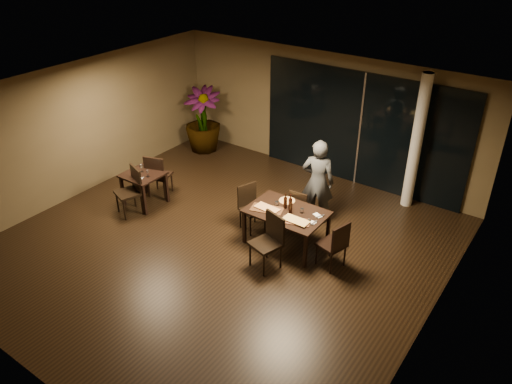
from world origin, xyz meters
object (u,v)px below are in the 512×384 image
(side_table, at_px, (144,179))
(bottle_c, at_px, (290,202))
(chair_main_left, at_px, (250,205))
(main_table, at_px, (287,214))
(diner, at_px, (318,182))
(bottle_a, at_px, (285,201))
(chair_main_near, at_px, (270,238))
(chair_side_near, at_px, (132,188))
(chair_main_right, at_px, (335,243))
(chair_main_far, at_px, (300,207))
(bottle_b, at_px, (291,206))
(potted_plant, at_px, (203,120))
(chair_side_far, at_px, (157,174))

(side_table, distance_m, bottle_c, 3.48)
(side_table, relative_size, chair_main_left, 0.83)
(main_table, height_order, bottle_c, bottle_c)
(side_table, distance_m, diner, 3.82)
(bottle_a, bearing_deg, main_table, -43.39)
(side_table, height_order, chair_main_near, chair_main_near)
(chair_side_near, bearing_deg, chair_main_right, 29.89)
(chair_main_right, xyz_separation_m, bottle_c, (-1.10, 0.20, 0.38))
(chair_main_far, distance_m, chair_side_near, 3.61)
(bottle_a, bearing_deg, bottle_b, -27.46)
(chair_main_right, bearing_deg, chair_side_near, -64.53)
(chair_main_left, xyz_separation_m, diner, (0.98, 1.02, 0.39))
(potted_plant, bearing_deg, chair_main_left, -35.90)
(side_table, xyz_separation_m, chair_main_right, (4.52, 0.38, -0.08))
(chair_side_far, bearing_deg, bottle_a, 164.77)
(chair_main_left, relative_size, bottle_c, 2.91)
(side_table, relative_size, chair_main_near, 0.76)
(side_table, relative_size, bottle_a, 2.54)
(chair_side_near, height_order, bottle_c, bottle_c)
(chair_main_right, xyz_separation_m, bottle_a, (-1.21, 0.21, 0.37))
(chair_side_near, bearing_deg, diner, 50.51)
(chair_main_far, height_order, potted_plant, potted_plant)
(chair_main_right, relative_size, chair_side_near, 0.92)
(chair_main_far, height_order, bottle_c, bottle_c)
(bottle_b, height_order, bottle_c, bottle_c)
(chair_main_near, relative_size, chair_side_near, 1.01)
(bottle_a, relative_size, bottle_b, 1.02)
(diner, bearing_deg, chair_main_far, 54.00)
(potted_plant, bearing_deg, chair_main_near, -36.61)
(side_table, distance_m, chair_main_near, 3.52)
(side_table, bearing_deg, main_table, 8.37)
(main_table, height_order, chair_main_left, chair_main_left)
(bottle_c, bearing_deg, diner, 88.39)
(diner, distance_m, potted_plant, 4.47)
(side_table, relative_size, potted_plant, 0.46)
(side_table, relative_size, chair_side_near, 0.76)
(main_table, relative_size, chair_side_near, 1.43)
(diner, height_order, bottle_a, diner)
(chair_main_left, distance_m, bottle_c, 1.02)
(main_table, distance_m, chair_main_left, 0.94)
(side_table, xyz_separation_m, chair_side_far, (0.00, 0.41, -0.05))
(chair_main_near, distance_m, bottle_b, 0.81)
(chair_main_far, bearing_deg, chair_side_near, 22.99)
(chair_main_near, xyz_separation_m, chair_main_left, (-1.04, 0.83, -0.05))
(chair_side_far, height_order, bottle_a, bottle_a)
(chair_main_near, bearing_deg, chair_main_far, 114.62)
(side_table, distance_m, chair_main_left, 2.54)
(chair_main_near, xyz_separation_m, diner, (-0.06, 1.85, 0.33))
(chair_main_right, relative_size, potted_plant, 0.55)
(chair_main_far, distance_m, bottle_a, 0.72)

